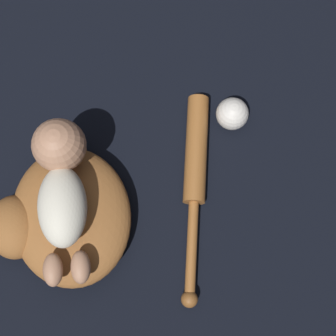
# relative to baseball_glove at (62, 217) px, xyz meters

# --- Properties ---
(ground_plane) EXTENTS (6.00, 6.00, 0.00)m
(ground_plane) POSITION_rel_baseball_glove_xyz_m (0.03, 0.02, -0.05)
(ground_plane) COLOR black
(baseball_glove) EXTENTS (0.33, 0.33, 0.10)m
(baseball_glove) POSITION_rel_baseball_glove_xyz_m (0.00, 0.00, 0.00)
(baseball_glove) COLOR #935B2D
(baseball_glove) RESTS_ON ground
(baby_figure) EXTENTS (0.35, 0.13, 0.12)m
(baby_figure) POSITION_rel_baseball_glove_xyz_m (0.05, -0.03, 0.10)
(baby_figure) COLOR silver
(baby_figure) RESTS_ON baseball_glove
(baseball_bat) EXTENTS (0.49, 0.16, 0.05)m
(baseball_bat) POSITION_rel_baseball_glove_xyz_m (0.06, -0.32, -0.02)
(baseball_bat) COLOR #9E602D
(baseball_bat) RESTS_ON ground
(baseball) EXTENTS (0.08, 0.08, 0.08)m
(baseball) POSITION_rel_baseball_glove_xyz_m (0.18, -0.43, -0.01)
(baseball) COLOR white
(baseball) RESTS_ON ground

